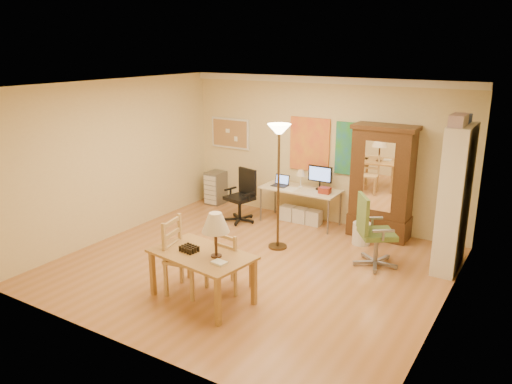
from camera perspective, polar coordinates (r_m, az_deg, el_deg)
The scene contains 16 objects.
floor at distance 7.68m, azimuth -0.58°, elevation -8.47°, with size 5.50×5.50×0.00m, color #AD723D.
crown_molding at distance 9.16m, azimuth 7.80°, elevation 12.57°, with size 5.50×0.08×0.12m, color white.
corkboard at distance 10.30m, azimuth -2.96°, elevation 6.72°, with size 0.90×0.04×0.62m, color tan.
art_panel_left at distance 9.42m, azimuth 6.15°, elevation 5.43°, with size 0.80×0.04×1.00m, color yellow.
art_panel_right at distance 9.08m, azimuth 11.29°, elevation 4.79°, with size 0.75×0.04×0.95m, color teal.
dining_table at distance 6.41m, azimuth -5.67°, elevation -6.07°, with size 1.42×0.97×1.24m.
ladder_chair_back at distance 6.85m, azimuth -2.74°, elevation -8.02°, with size 0.44×0.42×0.85m.
ladder_chair_left at distance 6.82m, azimuth -8.28°, elevation -7.54°, with size 0.53×0.55×1.03m.
torchiere_lamp at distance 7.87m, azimuth 2.63°, elevation 4.83°, with size 0.37×0.37×2.06m.
computer_desk at distance 9.39m, azimuth 5.31°, elevation -1.14°, with size 1.48×0.65×1.12m.
office_chair_black at distance 9.49m, azimuth -1.73°, elevation -1.78°, with size 0.62×0.62×1.00m.
office_chair_green at distance 7.80m, azimuth 13.29°, elevation -6.15°, with size 0.71×0.71×1.12m.
drawer_cart at distance 10.57m, azimuth -4.65°, elevation 0.51°, with size 0.34×0.41×0.69m.
armoire at distance 8.82m, azimuth 14.14°, elevation 0.29°, with size 1.07×0.51×1.97m.
bookshelf at distance 7.80m, azimuth 21.72°, elevation -0.80°, with size 0.33×0.87×2.17m.
wastebin at distance 8.61m, azimuth 11.95°, elevation -4.65°, with size 0.30×0.30×0.38m, color silver.
Camera 1 is at (3.71, -5.89, 3.23)m, focal length 35.00 mm.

